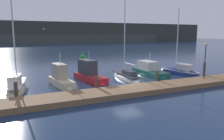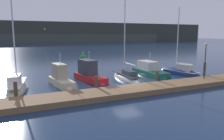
{
  "view_description": "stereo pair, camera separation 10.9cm",
  "coord_description": "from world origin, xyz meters",
  "px_view_note": "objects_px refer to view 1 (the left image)",
  "views": [
    {
      "loc": [
        -10.03,
        -17.88,
        5.13
      ],
      "look_at": [
        0.0,
        3.67,
        1.2
      ],
      "focal_mm": 35.0,
      "sensor_mm": 36.0,
      "label": 1
    },
    {
      "loc": [
        -9.93,
        -17.93,
        5.13
      ],
      "look_at": [
        0.0,
        3.67,
        1.2
      ],
      "focal_mm": 35.0,
      "sensor_mm": 36.0,
      "label": 2
    }
  ],
  "objects_px": {
    "sailboat_berth_1": "(16,89)",
    "motorboat_berth_3": "(89,77)",
    "sailboat_berth_6": "(179,73)",
    "dock_lamppost": "(205,54)",
    "channel_buoy": "(83,59)",
    "motorboat_berth_5": "(150,73)",
    "sailboat_berth_4": "(126,78)",
    "motorboat_berth_2": "(61,82)"
  },
  "relations": [
    {
      "from": "sailboat_berth_4",
      "to": "sailboat_berth_6",
      "type": "xyz_separation_m",
      "value": [
        7.84,
        0.0,
        -0.0
      ]
    },
    {
      "from": "dock_lamppost",
      "to": "motorboat_berth_5",
      "type": "bearing_deg",
      "value": 115.54
    },
    {
      "from": "sailboat_berth_1",
      "to": "motorboat_berth_3",
      "type": "height_order",
      "value": "sailboat_berth_1"
    },
    {
      "from": "sailboat_berth_4",
      "to": "channel_buoy",
      "type": "relative_size",
      "value": 5.06
    },
    {
      "from": "sailboat_berth_6",
      "to": "dock_lamppost",
      "type": "distance_m",
      "value": 5.74
    },
    {
      "from": "sailboat_berth_1",
      "to": "dock_lamppost",
      "type": "height_order",
      "value": "sailboat_berth_1"
    },
    {
      "from": "motorboat_berth_2",
      "to": "motorboat_berth_5",
      "type": "relative_size",
      "value": 0.79
    },
    {
      "from": "sailboat_berth_1",
      "to": "motorboat_berth_3",
      "type": "xyz_separation_m",
      "value": [
        7.51,
        1.41,
        0.21
      ]
    },
    {
      "from": "sailboat_berth_1",
      "to": "motorboat_berth_3",
      "type": "relative_size",
      "value": 1.54
    },
    {
      "from": "motorboat_berth_5",
      "to": "motorboat_berth_3",
      "type": "bearing_deg",
      "value": 179.78
    },
    {
      "from": "sailboat_berth_1",
      "to": "channel_buoy",
      "type": "height_order",
      "value": "sailboat_berth_1"
    },
    {
      "from": "motorboat_berth_5",
      "to": "sailboat_berth_6",
      "type": "xyz_separation_m",
      "value": [
        3.87,
        -1.12,
        -0.13
      ]
    },
    {
      "from": "dock_lamppost",
      "to": "motorboat_berth_3",
      "type": "bearing_deg",
      "value": 151.08
    },
    {
      "from": "motorboat_berth_5",
      "to": "dock_lamppost",
      "type": "relative_size",
      "value": 1.7
    },
    {
      "from": "motorboat_berth_3",
      "to": "channel_buoy",
      "type": "height_order",
      "value": "motorboat_berth_3"
    },
    {
      "from": "sailboat_berth_1",
      "to": "motorboat_berth_5",
      "type": "relative_size",
      "value": 1.44
    },
    {
      "from": "motorboat_berth_3",
      "to": "sailboat_berth_6",
      "type": "bearing_deg",
      "value": -5.53
    },
    {
      "from": "motorboat_berth_2",
      "to": "channel_buoy",
      "type": "height_order",
      "value": "motorboat_berth_2"
    },
    {
      "from": "motorboat_berth_2",
      "to": "sailboat_berth_4",
      "type": "xyz_separation_m",
      "value": [
        7.41,
        -0.14,
        -0.23
      ]
    },
    {
      "from": "sailboat_berth_1",
      "to": "motorboat_berth_3",
      "type": "bearing_deg",
      "value": 10.61
    },
    {
      "from": "sailboat_berth_4",
      "to": "channel_buoy",
      "type": "xyz_separation_m",
      "value": [
        -0.19,
        15.83,
        0.6
      ]
    },
    {
      "from": "motorboat_berth_3",
      "to": "sailboat_berth_4",
      "type": "height_order",
      "value": "sailboat_berth_4"
    },
    {
      "from": "sailboat_berth_6",
      "to": "channel_buoy",
      "type": "xyz_separation_m",
      "value": [
        -8.03,
        15.83,
        0.6
      ]
    },
    {
      "from": "motorboat_berth_5",
      "to": "channel_buoy",
      "type": "height_order",
      "value": "motorboat_berth_5"
    },
    {
      "from": "sailboat_berth_4",
      "to": "motorboat_berth_2",
      "type": "bearing_deg",
      "value": 178.9
    },
    {
      "from": "motorboat_berth_5",
      "to": "channel_buoy",
      "type": "xyz_separation_m",
      "value": [
        -4.16,
        14.71,
        0.48
      ]
    },
    {
      "from": "motorboat_berth_5",
      "to": "sailboat_berth_4",
      "type": "bearing_deg",
      "value": -164.19
    },
    {
      "from": "motorboat_berth_3",
      "to": "sailboat_berth_6",
      "type": "relative_size",
      "value": 0.65
    },
    {
      "from": "sailboat_berth_1",
      "to": "sailboat_berth_4",
      "type": "bearing_deg",
      "value": 1.25
    },
    {
      "from": "sailboat_berth_1",
      "to": "sailboat_berth_4",
      "type": "xyz_separation_m",
      "value": [
        11.54,
        0.25,
        -0.08
      ]
    },
    {
      "from": "motorboat_berth_5",
      "to": "dock_lamppost",
      "type": "distance_m",
      "value": 7.17
    },
    {
      "from": "sailboat_berth_4",
      "to": "channel_buoy",
      "type": "height_order",
      "value": "sailboat_berth_4"
    },
    {
      "from": "sailboat_berth_6",
      "to": "sailboat_berth_1",
      "type": "bearing_deg",
      "value": -179.24
    },
    {
      "from": "motorboat_berth_2",
      "to": "motorboat_berth_3",
      "type": "relative_size",
      "value": 0.84
    },
    {
      "from": "motorboat_berth_2",
      "to": "motorboat_berth_5",
      "type": "xyz_separation_m",
      "value": [
        11.38,
        0.98,
        -0.1
      ]
    },
    {
      "from": "sailboat_berth_1",
      "to": "motorboat_berth_2",
      "type": "relative_size",
      "value": 1.83
    },
    {
      "from": "sailboat_berth_4",
      "to": "dock_lamppost",
      "type": "bearing_deg",
      "value": -35.39
    },
    {
      "from": "sailboat_berth_6",
      "to": "dock_lamppost",
      "type": "xyz_separation_m",
      "value": [
        -1.02,
        -4.85,
        2.89
      ]
    },
    {
      "from": "channel_buoy",
      "to": "dock_lamppost",
      "type": "height_order",
      "value": "dock_lamppost"
    },
    {
      "from": "motorboat_berth_5",
      "to": "motorboat_berth_2",
      "type": "bearing_deg",
      "value": -175.07
    },
    {
      "from": "motorboat_berth_2",
      "to": "sailboat_berth_4",
      "type": "height_order",
      "value": "sailboat_berth_4"
    },
    {
      "from": "motorboat_berth_3",
      "to": "motorboat_berth_5",
      "type": "distance_m",
      "value": 8.0
    }
  ]
}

